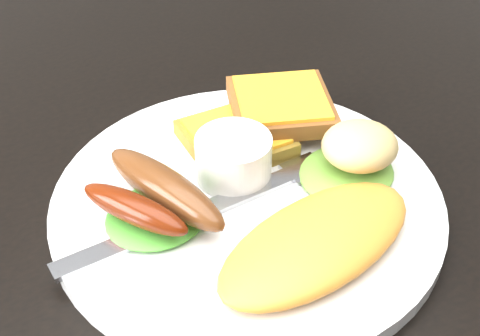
% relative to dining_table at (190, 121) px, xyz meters
% --- Properties ---
extents(dining_table, '(1.20, 0.80, 0.04)m').
position_rel_dining_table_xyz_m(dining_table, '(0.00, 0.00, 0.00)').
color(dining_table, black).
rests_on(dining_table, ground).
extents(plate, '(0.28, 0.28, 0.01)m').
position_rel_dining_table_xyz_m(plate, '(-0.03, -0.14, 0.03)').
color(plate, white).
rests_on(plate, dining_table).
extents(lettuce_left, '(0.08, 0.07, 0.01)m').
position_rel_dining_table_xyz_m(lettuce_left, '(-0.10, -0.13, 0.04)').
color(lettuce_left, green).
rests_on(lettuce_left, plate).
extents(lettuce_right, '(0.09, 0.08, 0.01)m').
position_rel_dining_table_xyz_m(lettuce_right, '(0.04, -0.16, 0.04)').
color(lettuce_right, '#4D8E36').
rests_on(lettuce_right, plate).
extents(omelette, '(0.16, 0.09, 0.02)m').
position_rel_dining_table_xyz_m(omelette, '(-0.02, -0.21, 0.04)').
color(omelette, '#FFB243').
rests_on(omelette, plate).
extents(sausage_a, '(0.06, 0.08, 0.02)m').
position_rel_dining_table_xyz_m(sausage_a, '(-0.11, -0.13, 0.05)').
color(sausage_a, '#671509').
rests_on(sausage_a, lettuce_left).
extents(sausage_b, '(0.05, 0.12, 0.03)m').
position_rel_dining_table_xyz_m(sausage_b, '(-0.08, -0.13, 0.05)').
color(sausage_b, brown).
rests_on(sausage_b, lettuce_left).
extents(ramekin, '(0.07, 0.07, 0.03)m').
position_rel_dining_table_xyz_m(ramekin, '(-0.03, -0.12, 0.05)').
color(ramekin, white).
rests_on(ramekin, plate).
extents(toast_a, '(0.08, 0.08, 0.01)m').
position_rel_dining_table_xyz_m(toast_a, '(-0.01, -0.09, 0.04)').
color(toast_a, olive).
rests_on(toast_a, plate).
extents(toast_b, '(0.10, 0.10, 0.01)m').
position_rel_dining_table_xyz_m(toast_b, '(0.04, -0.08, 0.05)').
color(toast_b, brown).
rests_on(toast_b, toast_a).
extents(potato_salad, '(0.07, 0.06, 0.03)m').
position_rel_dining_table_xyz_m(potato_salad, '(0.05, -0.16, 0.06)').
color(potato_salad, beige).
rests_on(potato_salad, lettuce_right).
extents(fork, '(0.18, 0.02, 0.00)m').
position_rel_dining_table_xyz_m(fork, '(-0.08, -0.14, 0.03)').
color(fork, '#ADAFB7').
rests_on(fork, plate).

